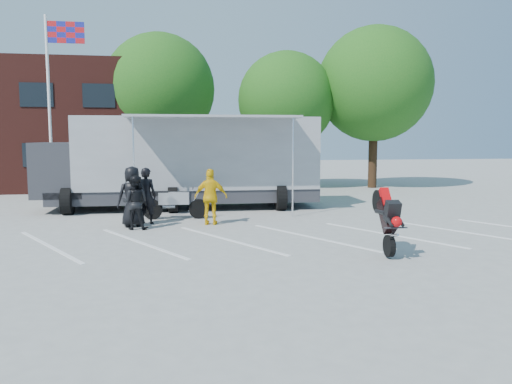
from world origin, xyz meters
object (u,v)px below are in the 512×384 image
object	(u,v)px
spectator_leather_a	(133,197)
stunt_bike_rider	(380,253)
tree_mid	(286,101)
transporter_truck	(187,208)
spectator_leather_b	(146,196)
spectator_leather_c	(135,202)
tree_right	(375,84)
parked_motorcycle	(176,219)
tree_left	(160,89)
flagpole	(55,86)
spectator_hivis	(211,197)

from	to	relation	value
spectator_leather_a	stunt_bike_rider	bearing A→B (deg)	126.27
tree_mid	transporter_truck	distance (m)	10.60
spectator_leather_b	spectator_leather_c	bearing A→B (deg)	95.77
tree_right	spectator_leather_b	world-z (taller)	tree_right
tree_right	transporter_truck	distance (m)	14.08
tree_mid	spectator_leather_a	distance (m)	14.24
tree_mid	parked_motorcycle	bearing A→B (deg)	-121.93
spectator_leather_b	spectator_leather_c	distance (m)	1.06
tree_left	stunt_bike_rider	distance (m)	18.95
flagpole	stunt_bike_rider	xyz separation A→B (m)	(10.00, -11.18, -5.05)
spectator_leather_b	spectator_leather_a	bearing A→B (deg)	73.56
parked_motorcycle	spectator_leather_a	bearing A→B (deg)	136.97
parked_motorcycle	flagpole	bearing A→B (deg)	47.64
tree_right	spectator_leather_a	bearing A→B (deg)	-139.29
transporter_truck	flagpole	bearing A→B (deg)	157.75
stunt_bike_rider	spectator_hivis	xyz separation A→B (m)	(-3.86, 4.76, 0.92)
transporter_truck	spectator_leather_c	xyz separation A→B (m)	(-1.71, -4.49, 0.85)
tree_left	spectator_leather_b	distance (m)	12.72
tree_left	tree_mid	bearing A→B (deg)	-8.13
transporter_truck	spectator_leather_c	size ratio (longest dim) A/B	6.80
parked_motorcycle	spectator_leather_a	xyz separation A→B (m)	(-1.37, -1.32, 0.98)
spectator_leather_a	tree_left	bearing A→B (deg)	-109.49
spectator_leather_a	spectator_leather_c	bearing A→B (deg)	85.80
flagpole	spectator_leather_a	bearing A→B (deg)	-60.29
stunt_bike_rider	spectator_leather_c	size ratio (longest dim) A/B	1.04
stunt_bike_rider	tree_mid	bearing A→B (deg)	88.70
tree_left	spectator_leather_b	size ratio (longest dim) A/B	4.59
tree_left	tree_mid	distance (m)	7.10
spectator_leather_c	spectator_leather_b	bearing A→B (deg)	-94.96
spectator_leather_b	tree_mid	bearing A→B (deg)	-101.54
flagpole	tree_mid	distance (m)	12.31
tree_right	spectator_leather_c	size ratio (longest dim) A/B	5.37
flagpole	tree_right	xyz separation A→B (m)	(16.24, 4.50, 0.82)
tree_right	stunt_bike_rider	xyz separation A→B (m)	(-6.25, -15.68, -5.88)
tree_left	tree_right	world-z (taller)	tree_right
tree_mid	spectator_hivis	distance (m)	13.13
flagpole	tree_right	bearing A→B (deg)	15.48
tree_left	spectator_leather_a	world-z (taller)	tree_left
tree_right	spectator_hivis	xyz separation A→B (m)	(-10.11, -10.91, -4.95)
flagpole	tree_mid	xyz separation A→B (m)	(11.24, 5.00, -0.11)
tree_mid	spectator_hivis	bearing A→B (deg)	-114.10
spectator_leather_a	spectator_leather_c	distance (m)	0.53
tree_left	parked_motorcycle	bearing A→B (deg)	-86.12
tree_left	tree_right	distance (m)	12.10
transporter_truck	spectator_leather_b	xyz separation A→B (m)	(-1.42, -3.48, 0.94)
tree_left	parked_motorcycle	world-z (taller)	tree_left
tree_mid	transporter_truck	world-z (taller)	tree_mid
spectator_leather_a	tree_mid	bearing A→B (deg)	-140.48
stunt_bike_rider	tree_right	bearing A→B (deg)	71.38
flagpole	spectator_leather_a	xyz separation A→B (m)	(3.63, -6.36, -4.08)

